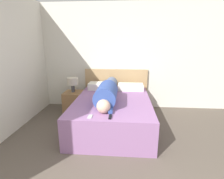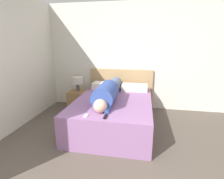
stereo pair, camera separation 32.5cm
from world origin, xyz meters
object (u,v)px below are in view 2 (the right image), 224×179
object	(u,v)px
person_lying	(109,92)
pillow_second	(135,87)
bed	(113,113)
nightstand	(79,101)
pillow_near_headboard	(106,86)
cell_phone	(86,115)
tv_remote	(105,116)
table_lamp	(78,81)

from	to	relation	value
person_lying	pillow_second	bearing A→B (deg)	59.41
bed	nightstand	world-z (taller)	bed
pillow_near_headboard	bed	bearing A→B (deg)	-67.45
cell_phone	tv_remote	bearing A→B (deg)	1.11
bed	nightstand	size ratio (longest dim) A/B	3.97
nightstand	cell_phone	world-z (taller)	cell_phone
table_lamp	pillow_second	size ratio (longest dim) A/B	0.59
pillow_second	tv_remote	bearing A→B (deg)	-101.90
pillow_second	pillow_near_headboard	bearing A→B (deg)	180.00
cell_phone	person_lying	bearing A→B (deg)	77.47
nightstand	cell_phone	bearing A→B (deg)	-64.58
nightstand	pillow_near_headboard	bearing A→B (deg)	7.21
person_lying	pillow_near_headboard	distance (m)	0.82
nightstand	pillow_second	xyz separation A→B (m)	(1.38, 0.09, 0.38)
pillow_near_headboard	cell_phone	size ratio (longest dim) A/B	4.82
cell_phone	pillow_near_headboard	bearing A→B (deg)	91.41
tv_remote	cell_phone	xyz separation A→B (m)	(-0.31, -0.01, -0.01)
table_lamp	tv_remote	bearing A→B (deg)	-55.82
table_lamp	tv_remote	world-z (taller)	table_lamp
tv_remote	table_lamp	bearing A→B (deg)	124.18
pillow_near_headboard	cell_phone	xyz separation A→B (m)	(0.04, -1.62, -0.07)
pillow_near_headboard	pillow_second	bearing A→B (deg)	0.00
bed	person_lying	xyz separation A→B (m)	(-0.09, -0.01, 0.45)
table_lamp	person_lying	world-z (taller)	person_lying
pillow_near_headboard	tv_remote	bearing A→B (deg)	-77.83
nightstand	bed	bearing A→B (deg)	-34.10
pillow_near_headboard	pillow_second	world-z (taller)	pillow_near_headboard
person_lying	table_lamp	bearing A→B (deg)	142.78
table_lamp	pillow_near_headboard	size ratio (longest dim) A/B	0.56
bed	pillow_near_headboard	world-z (taller)	pillow_near_headboard
bed	table_lamp	xyz separation A→B (m)	(-1.01, 0.68, 0.47)
table_lamp	person_lying	distance (m)	1.15
bed	person_lying	distance (m)	0.46
person_lying	bed	bearing A→B (deg)	7.29
nightstand	cell_phone	xyz separation A→B (m)	(0.73, -1.53, 0.32)
bed	person_lying	bearing A→B (deg)	-172.71
tv_remote	pillow_near_headboard	bearing A→B (deg)	102.17
pillow_near_headboard	tv_remote	size ratio (longest dim) A/B	4.18
bed	tv_remote	bearing A→B (deg)	-88.07
person_lying	tv_remote	bearing A→B (deg)	-81.64
person_lying	pillow_second	distance (m)	0.91
pillow_second	person_lying	bearing A→B (deg)	-120.59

